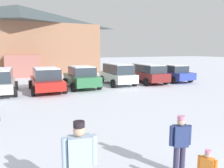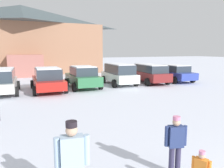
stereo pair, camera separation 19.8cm
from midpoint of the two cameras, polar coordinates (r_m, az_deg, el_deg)
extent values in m
cube|color=#9E6E51|center=(31.20, -23.05, 8.39)|extent=(18.85, 10.35, 6.05)
pyramid|color=#425053|center=(31.51, -23.54, 16.21)|extent=(19.47, 10.96, 2.54)
cube|color=#AA665B|center=(25.45, -22.40, 4.38)|extent=(3.65, 1.90, 2.40)
cube|color=silver|center=(16.20, -27.51, -0.21)|extent=(2.04, 4.61, 0.59)
cylinder|color=black|center=(17.56, -24.00, -0.32)|extent=(0.26, 0.65, 0.64)
cylinder|color=black|center=(14.80, -24.28, -1.91)|extent=(0.26, 0.65, 0.64)
cube|color=red|center=(16.14, -17.09, 0.38)|extent=(2.09, 4.75, 0.59)
cube|color=#2D3842|center=(15.83, -17.09, 2.58)|extent=(1.76, 2.50, 0.71)
cube|color=white|center=(15.80, -17.15, 3.96)|extent=(1.64, 2.37, 0.06)
cylinder|color=black|center=(17.54, -20.86, -0.14)|extent=(0.25, 0.65, 0.64)
cylinder|color=black|center=(17.74, -14.36, 0.26)|extent=(0.25, 0.65, 0.64)
cylinder|color=black|center=(14.68, -20.28, -1.75)|extent=(0.25, 0.65, 0.64)
cylinder|color=black|center=(14.92, -12.54, -1.25)|extent=(0.25, 0.65, 0.64)
cube|color=#317447|center=(16.92, -8.36, 1.22)|extent=(1.95, 4.18, 0.69)
cube|color=#2D3842|center=(16.65, -8.21, 3.37)|extent=(1.68, 2.19, 0.62)
cube|color=white|center=(16.62, -8.24, 4.53)|extent=(1.56, 2.08, 0.06)
cylinder|color=black|center=(17.96, -12.51, 0.43)|extent=(0.24, 0.65, 0.64)
cylinder|color=black|center=(18.46, -6.51, 0.80)|extent=(0.24, 0.65, 0.64)
cylinder|color=black|center=(15.49, -10.51, -0.83)|extent=(0.24, 0.65, 0.64)
cylinder|color=black|center=(16.07, -3.67, -0.35)|extent=(0.24, 0.65, 0.64)
cube|color=white|center=(18.41, 1.10, 1.87)|extent=(2.07, 4.43, 0.66)
cube|color=#2D3842|center=(18.26, 1.22, 4.00)|extent=(1.78, 3.39, 0.73)
cube|color=white|center=(18.23, 1.22, 5.23)|extent=(1.66, 3.21, 0.06)
cylinder|color=black|center=(19.36, -3.00, 1.22)|extent=(0.27, 0.66, 0.64)
cylinder|color=black|center=(20.04, 2.09, 1.48)|extent=(0.27, 0.66, 0.64)
cylinder|color=black|center=(16.88, -0.08, 0.11)|extent=(0.27, 0.66, 0.64)
cylinder|color=black|center=(17.65, 5.60, 0.45)|extent=(0.27, 0.66, 0.64)
cube|color=maroon|center=(19.55, 9.03, 2.21)|extent=(2.23, 4.64, 0.69)
cube|color=#2D3842|center=(19.41, 9.20, 4.07)|extent=(1.91, 3.54, 0.60)
cube|color=white|center=(19.39, 9.23, 5.04)|extent=(1.78, 3.36, 0.06)
cylinder|color=black|center=(20.38, 4.75, 1.58)|extent=(0.29, 0.66, 0.64)
cylinder|color=black|center=(21.26, 9.44, 1.79)|extent=(0.29, 0.66, 0.64)
cylinder|color=black|center=(17.93, 8.49, 0.53)|extent=(0.29, 0.66, 0.64)
cylinder|color=black|center=(18.92, 13.59, 0.81)|extent=(0.29, 0.66, 0.64)
cube|color=#3043A4|center=(21.18, 15.18, 2.42)|extent=(2.12, 4.50, 0.62)
cube|color=#2D3842|center=(20.95, 15.60, 3.94)|extent=(1.75, 2.39, 0.55)
cube|color=white|center=(20.93, 15.63, 4.78)|extent=(1.63, 2.27, 0.06)
cylinder|color=black|center=(21.77, 10.96, 1.91)|extent=(0.27, 0.65, 0.64)
cylinder|color=black|center=(22.87, 15.04, 2.10)|extent=(0.27, 0.65, 0.64)
cylinder|color=black|center=(19.56, 15.26, 1.00)|extent=(0.27, 0.65, 0.64)
cylinder|color=black|center=(20.78, 19.52, 1.24)|extent=(0.27, 0.65, 0.64)
cube|color=orange|center=(4.82, 22.45, -19.25)|extent=(0.23, 0.28, 0.34)
cylinder|color=orange|center=(4.85, 20.65, -18.83)|extent=(0.07, 0.07, 0.33)
cylinder|color=orange|center=(4.78, 24.30, -19.47)|extent=(0.07, 0.07, 0.33)
sphere|color=tan|center=(4.71, 22.62, -16.72)|extent=(0.12, 0.12, 0.12)
cylinder|color=pink|center=(4.69, 22.67, -15.98)|extent=(0.12, 0.12, 0.06)
cylinder|color=#353151|center=(5.54, 15.35, -18.66)|extent=(0.13, 0.13, 0.69)
cylinder|color=#353151|center=(5.59, 16.85, -18.42)|extent=(0.13, 0.13, 0.69)
cube|color=navy|center=(5.32, 16.38, -12.88)|extent=(0.38, 0.30, 0.49)
cylinder|color=navy|center=(5.24, 14.19, -13.00)|extent=(0.09, 0.09, 0.46)
cylinder|color=navy|center=(5.41, 18.52, -12.49)|extent=(0.09, 0.09, 0.46)
sphere|color=tan|center=(5.21, 16.54, -9.47)|extent=(0.18, 0.18, 0.18)
cylinder|color=pink|center=(5.18, 16.59, -8.47)|extent=(0.17, 0.17, 0.08)
cube|color=#A1BCD6|center=(4.04, -9.90, -17.14)|extent=(0.44, 0.31, 0.58)
cylinder|color=#A1BCD6|center=(4.03, -13.69, -17.15)|extent=(0.11, 0.11, 0.55)
cylinder|color=#A1BCD6|center=(4.07, -6.18, -16.67)|extent=(0.11, 0.11, 0.55)
sphere|color=tan|center=(3.89, -10.06, -11.89)|extent=(0.21, 0.21, 0.21)
cylinder|color=black|center=(3.85, -10.11, -10.32)|extent=(0.20, 0.20, 0.10)
camera|label=1|loc=(0.10, -90.51, -0.08)|focal=35.00mm
camera|label=2|loc=(0.10, 89.49, 0.08)|focal=35.00mm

